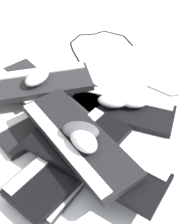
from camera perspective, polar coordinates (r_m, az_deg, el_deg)
name	(u,v)px	position (r m, az deg, el deg)	size (l,w,h in m)	color
ground_plane	(82,112)	(1.17, -1.37, 0.08)	(3.20, 3.20, 0.00)	silver
keyboard_0	(54,115)	(1.15, -6.48, -0.54)	(0.33, 0.46, 0.03)	black
keyboard_1	(76,161)	(1.01, -2.42, -9.02)	(0.23, 0.46, 0.03)	#232326
keyboard_2	(115,107)	(1.17, 4.61, 0.85)	(0.45, 0.19, 0.03)	black
keyboard_3	(71,158)	(0.98, -3.36, -8.41)	(0.26, 0.46, 0.03)	black
keyboard_4	(95,160)	(0.93, 0.97, -8.69)	(0.46, 0.21, 0.03)	black
keyboard_5	(39,94)	(1.19, -9.19, 3.18)	(0.46, 0.33, 0.03)	#232326
keyboard_6	(78,139)	(0.95, -2.15, -4.95)	(0.46, 0.35, 0.03)	black
keyboard_7	(33,84)	(1.20, -10.33, 5.14)	(0.44, 0.39, 0.03)	#232326
mouse_0	(113,101)	(1.15, 4.28, 2.06)	(0.11, 0.07, 0.04)	#B7B7BC
mouse_1	(81,131)	(0.92, -1.60, -3.41)	(0.11, 0.07, 0.04)	#4C4C51
mouse_2	(37,77)	(1.17, -9.57, 6.29)	(0.11, 0.07, 0.04)	#B7B7BC
mouse_3	(83,139)	(0.90, -1.14, -5.01)	(0.11, 0.07, 0.04)	#B7B7BC
mouse_4	(132,101)	(1.15, 7.81, 2.08)	(0.11, 0.07, 0.04)	silver
cable_0	(95,40)	(1.56, 1.01, 13.02)	(0.29, 0.30, 0.01)	black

